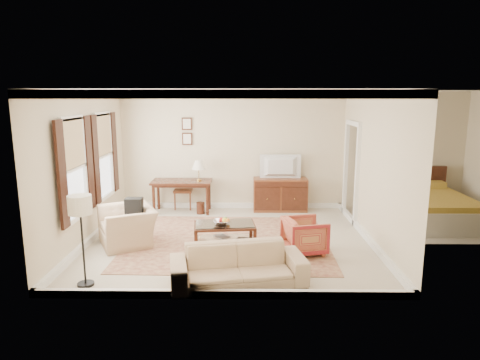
{
  "coord_description": "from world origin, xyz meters",
  "views": [
    {
      "loc": [
        0.29,
        -8.06,
        2.83
      ],
      "look_at": [
        0.2,
        0.3,
        1.15
      ],
      "focal_mm": 32.0,
      "sensor_mm": 36.0,
      "label": 1
    }
  ],
  "objects_px": {
    "writing_desk": "(182,185)",
    "sofa": "(238,259)",
    "striped_armchair": "(305,234)",
    "club_armchair": "(127,220)",
    "tv": "(281,159)",
    "sideboard": "(280,194)",
    "coffee_table": "(225,229)"
  },
  "relations": [
    {
      "from": "writing_desk",
      "to": "coffee_table",
      "type": "height_order",
      "value": "writing_desk"
    },
    {
      "from": "striped_armchair",
      "to": "club_armchair",
      "type": "relative_size",
      "value": 0.65
    },
    {
      "from": "coffee_table",
      "to": "writing_desk",
      "type": "bearing_deg",
      "value": 114.84
    },
    {
      "from": "sideboard",
      "to": "writing_desk",
      "type": "bearing_deg",
      "value": -175.8
    },
    {
      "from": "writing_desk",
      "to": "sideboard",
      "type": "height_order",
      "value": "sideboard"
    },
    {
      "from": "writing_desk",
      "to": "sofa",
      "type": "bearing_deg",
      "value": -70.59
    },
    {
      "from": "club_armchair",
      "to": "coffee_table",
      "type": "bearing_deg",
      "value": 57.62
    },
    {
      "from": "coffee_table",
      "to": "striped_armchair",
      "type": "relative_size",
      "value": 1.66
    },
    {
      "from": "writing_desk",
      "to": "sofa",
      "type": "relative_size",
      "value": 0.71
    },
    {
      "from": "writing_desk",
      "to": "tv",
      "type": "height_order",
      "value": "tv"
    },
    {
      "from": "tv",
      "to": "sofa",
      "type": "distance_m",
      "value": 4.39
    },
    {
      "from": "writing_desk",
      "to": "sofa",
      "type": "height_order",
      "value": "sofa"
    },
    {
      "from": "coffee_table",
      "to": "club_armchair",
      "type": "xyz_separation_m",
      "value": [
        -1.86,
        0.19,
        0.11
      ]
    },
    {
      "from": "sideboard",
      "to": "striped_armchair",
      "type": "distance_m",
      "value": 2.93
    },
    {
      "from": "sideboard",
      "to": "tv",
      "type": "relative_size",
      "value": 1.38
    },
    {
      "from": "coffee_table",
      "to": "sofa",
      "type": "bearing_deg",
      "value": -80.0
    },
    {
      "from": "writing_desk",
      "to": "club_armchair",
      "type": "relative_size",
      "value": 1.31
    },
    {
      "from": "sideboard",
      "to": "coffee_table",
      "type": "bearing_deg",
      "value": -115.26
    },
    {
      "from": "sideboard",
      "to": "sofa",
      "type": "bearing_deg",
      "value": -103.07
    },
    {
      "from": "sideboard",
      "to": "coffee_table",
      "type": "xyz_separation_m",
      "value": [
        -1.25,
        -2.65,
        -0.04
      ]
    },
    {
      "from": "coffee_table",
      "to": "tv",
      "type": "bearing_deg",
      "value": 64.57
    },
    {
      "from": "sideboard",
      "to": "club_armchair",
      "type": "bearing_deg",
      "value": -141.67
    },
    {
      "from": "striped_armchair",
      "to": "sofa",
      "type": "distance_m",
      "value": 1.75
    },
    {
      "from": "writing_desk",
      "to": "coffee_table",
      "type": "bearing_deg",
      "value": -65.16
    },
    {
      "from": "coffee_table",
      "to": "sofa",
      "type": "height_order",
      "value": "sofa"
    },
    {
      "from": "coffee_table",
      "to": "club_armchair",
      "type": "relative_size",
      "value": 1.08
    },
    {
      "from": "striped_armchair",
      "to": "sofa",
      "type": "height_order",
      "value": "sofa"
    },
    {
      "from": "sofa",
      "to": "sideboard",
      "type": "bearing_deg",
      "value": 66.25
    },
    {
      "from": "club_armchair",
      "to": "sofa",
      "type": "xyz_separation_m",
      "value": [
        2.14,
        -1.75,
        -0.08
      ]
    },
    {
      "from": "writing_desk",
      "to": "club_armchair",
      "type": "bearing_deg",
      "value": -107.42
    },
    {
      "from": "writing_desk",
      "to": "sideboard",
      "type": "distance_m",
      "value": 2.42
    },
    {
      "from": "sideboard",
      "to": "sofa",
      "type": "height_order",
      "value": "sideboard"
    }
  ]
}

